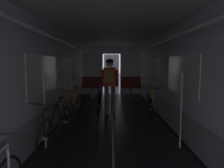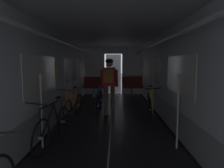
{
  "view_description": "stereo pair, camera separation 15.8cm",
  "coord_description": "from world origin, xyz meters",
  "px_view_note": "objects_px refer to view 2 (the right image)",
  "views": [
    {
      "loc": [
        -0.04,
        -1.77,
        1.61
      ],
      "look_at": [
        0.0,
        5.14,
        0.91
      ],
      "focal_mm": 33.95,
      "sensor_mm": 36.0,
      "label": 1
    },
    {
      "loc": [
        0.12,
        -1.77,
        1.61
      ],
      "look_at": [
        0.0,
        5.14,
        0.91
      ],
      "focal_mm": 33.95,
      "sensor_mm": 36.0,
      "label": 2
    }
  ],
  "objects_px": {
    "bench_seat_far_left": "(94,85)",
    "bicycle_blue_in_aisle": "(99,101)",
    "person_cyclist_aisle": "(109,80)",
    "bicycle_black": "(53,126)",
    "bicycle_orange": "(73,106)",
    "bench_seat_far_right": "(132,85)",
    "bicycle_yellow": "(150,104)"
  },
  "relations": [
    {
      "from": "bench_seat_far_left",
      "to": "bicycle_orange",
      "type": "bearing_deg",
      "value": -92.55
    },
    {
      "from": "bench_seat_far_left",
      "to": "bicycle_blue_in_aisle",
      "type": "xyz_separation_m",
      "value": [
        0.49,
        -3.18,
        -0.18
      ]
    },
    {
      "from": "person_cyclist_aisle",
      "to": "bench_seat_far_right",
      "type": "bearing_deg",
      "value": 74.26
    },
    {
      "from": "bicycle_orange",
      "to": "bicycle_blue_in_aisle",
      "type": "bearing_deg",
      "value": 50.39
    },
    {
      "from": "bench_seat_far_right",
      "to": "bicycle_black",
      "type": "bearing_deg",
      "value": -108.7
    },
    {
      "from": "bicycle_black",
      "to": "bench_seat_far_left",
      "type": "bearing_deg",
      "value": 88.16
    },
    {
      "from": "bench_seat_far_left",
      "to": "bicycle_yellow",
      "type": "height_order",
      "value": "bench_seat_far_left"
    },
    {
      "from": "bicycle_black",
      "to": "bicycle_yellow",
      "type": "xyz_separation_m",
      "value": [
        2.22,
        2.19,
        -0.0
      ]
    },
    {
      "from": "bicycle_blue_in_aisle",
      "to": "bicycle_orange",
      "type": "bearing_deg",
      "value": -129.61
    },
    {
      "from": "bench_seat_far_left",
      "to": "bicycle_blue_in_aisle",
      "type": "distance_m",
      "value": 3.23
    },
    {
      "from": "bench_seat_far_left",
      "to": "bicycle_orange",
      "type": "relative_size",
      "value": 0.58
    },
    {
      "from": "bench_seat_far_right",
      "to": "person_cyclist_aisle",
      "type": "xyz_separation_m",
      "value": [
        -0.97,
        -3.45,
        0.5
      ]
    },
    {
      "from": "bicycle_yellow",
      "to": "bicycle_blue_in_aisle",
      "type": "height_order",
      "value": "bicycle_yellow"
    },
    {
      "from": "bicycle_black",
      "to": "person_cyclist_aisle",
      "type": "xyz_separation_m",
      "value": [
        1.02,
        2.43,
        0.69
      ]
    },
    {
      "from": "bicycle_black",
      "to": "bicycle_orange",
      "type": "relative_size",
      "value": 1.0
    },
    {
      "from": "person_cyclist_aisle",
      "to": "bicycle_blue_in_aisle",
      "type": "height_order",
      "value": "person_cyclist_aisle"
    },
    {
      "from": "bicycle_blue_in_aisle",
      "to": "bench_seat_far_left",
      "type": "bearing_deg",
      "value": 98.84
    },
    {
      "from": "bicycle_orange",
      "to": "person_cyclist_aisle",
      "type": "bearing_deg",
      "value": 28.54
    },
    {
      "from": "bicycle_black",
      "to": "bicycle_orange",
      "type": "height_order",
      "value": "bicycle_orange"
    },
    {
      "from": "bicycle_orange",
      "to": "bicycle_yellow",
      "type": "xyz_separation_m",
      "value": [
        2.21,
        0.3,
        0.0
      ]
    },
    {
      "from": "person_cyclist_aisle",
      "to": "bicycle_orange",
      "type": "bearing_deg",
      "value": -151.46
    },
    {
      "from": "bench_seat_far_left",
      "to": "person_cyclist_aisle",
      "type": "xyz_separation_m",
      "value": [
        0.83,
        -3.45,
        0.5
      ]
    },
    {
      "from": "bench_seat_far_right",
      "to": "bicycle_blue_in_aisle",
      "type": "bearing_deg",
      "value": -112.29
    },
    {
      "from": "bicycle_yellow",
      "to": "bicycle_blue_in_aisle",
      "type": "bearing_deg",
      "value": 161.69
    },
    {
      "from": "bicycle_yellow",
      "to": "bicycle_black",
      "type": "bearing_deg",
      "value": -135.45
    },
    {
      "from": "bicycle_blue_in_aisle",
      "to": "bicycle_black",
      "type": "bearing_deg",
      "value": -104.25
    },
    {
      "from": "bicycle_black",
      "to": "person_cyclist_aisle",
      "type": "relative_size",
      "value": 0.98
    },
    {
      "from": "person_cyclist_aisle",
      "to": "bicycle_blue_in_aisle",
      "type": "xyz_separation_m",
      "value": [
        -0.33,
        0.27,
        -0.69
      ]
    },
    {
      "from": "bicycle_black",
      "to": "bicycle_blue_in_aisle",
      "type": "bearing_deg",
      "value": 75.75
    },
    {
      "from": "bench_seat_far_left",
      "to": "bicycle_black",
      "type": "height_order",
      "value": "bench_seat_far_left"
    },
    {
      "from": "bench_seat_far_left",
      "to": "bicycle_yellow",
      "type": "relative_size",
      "value": 0.58
    },
    {
      "from": "bench_seat_far_right",
      "to": "bicycle_yellow",
      "type": "bearing_deg",
      "value": -86.43
    }
  ]
}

